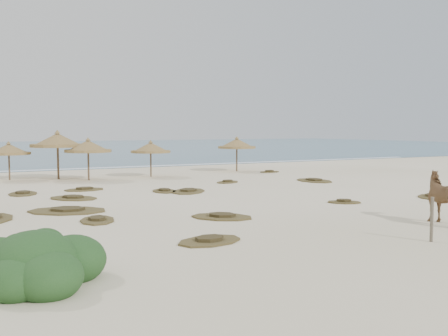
{
  "coord_description": "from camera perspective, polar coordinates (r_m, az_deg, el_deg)",
  "views": [
    {
      "loc": [
        -9.82,
        -15.67,
        3.26
      ],
      "look_at": [
        1.03,
        5.0,
        1.44
      ],
      "focal_mm": 40.0,
      "sensor_mm": 36.0,
      "label": 1
    }
  ],
  "objects": [
    {
      "name": "foam_line",
      "position": [
        42.93,
        -14.39,
        -0.02
      ],
      "size": [
        70.0,
        0.6,
        0.01
      ],
      "primitive_type": "cube",
      "color": "white",
      "rests_on": "ground"
    },
    {
      "name": "ground",
      "position": [
        18.77,
        4.34,
        -5.55
      ],
      "size": [
        160.0,
        160.0,
        0.0
      ],
      "primitive_type": "plane",
      "color": "beige",
      "rests_on": "ground"
    },
    {
      "name": "scrub_12",
      "position": [
        22.75,
        13.56,
        -3.77
      ],
      "size": [
        1.74,
        1.62,
        0.16
      ],
      "rotation": [
        0.0,
        0.0,
        2.53
      ],
      "color": "brown",
      "rests_on": "ground"
    },
    {
      "name": "palapa_2",
      "position": [
        32.92,
        -15.27,
        2.34
      ],
      "size": [
        3.11,
        3.11,
        2.74
      ],
      "rotation": [
        0.0,
        0.0,
        0.06
      ],
      "color": "brown",
      "rests_on": "ground"
    },
    {
      "name": "palapa_1",
      "position": [
        34.67,
        -23.39,
        1.92
      ],
      "size": [
        3.23,
        3.23,
        2.5
      ],
      "rotation": [
        0.0,
        0.0,
        -0.24
      ],
      "color": "brown",
      "rests_on": "ground"
    },
    {
      "name": "scrub_3",
      "position": [
        26.01,
        -4.1,
        -2.63
      ],
      "size": [
        2.85,
        3.01,
        0.16
      ],
      "rotation": [
        0.0,
        0.0,
        0.92
      ],
      "color": "brown",
      "rests_on": "ground"
    },
    {
      "name": "scrub_7",
      "position": [
        30.44,
        0.41,
        -1.58
      ],
      "size": [
        2.0,
        1.76,
        0.16
      ],
      "rotation": [
        0.0,
        0.0,
        0.5
      ],
      "color": "brown",
      "rests_on": "ground"
    },
    {
      "name": "scrub_15",
      "position": [
        24.42,
        -16.86,
        -3.28
      ],
      "size": [
        2.78,
        2.84,
        0.16
      ],
      "rotation": [
        0.0,
        0.0,
        2.31
      ],
      "color": "brown",
      "rests_on": "ground"
    },
    {
      "name": "scrub_4",
      "position": [
        25.85,
        22.74,
        -3.02
      ],
      "size": [
        2.44,
        2.36,
        0.16
      ],
      "rotation": [
        0.0,
        0.0,
        0.7
      ],
      "color": "brown",
      "rests_on": "ground"
    },
    {
      "name": "palapa_3",
      "position": [
        34.09,
        -18.49,
        2.95
      ],
      "size": [
        4.11,
        4.11,
        3.21
      ],
      "rotation": [
        0.0,
        0.0,
        0.22
      ],
      "color": "brown",
      "rests_on": "ground"
    },
    {
      "name": "scrub_5",
      "position": [
        31.79,
        10.26,
        -1.4
      ],
      "size": [
        1.91,
        2.86,
        0.16
      ],
      "rotation": [
        0.0,
        0.0,
        1.54
      ],
      "color": "brown",
      "rests_on": "ground"
    },
    {
      "name": "scrub_6",
      "position": [
        26.92,
        -21.99,
        -2.71
      ],
      "size": [
        1.71,
        2.3,
        0.16
      ],
      "rotation": [
        0.0,
        0.0,
        1.4
      ],
      "color": "brown",
      "rests_on": "ground"
    },
    {
      "name": "scrub_1",
      "position": [
        20.76,
        -17.48,
        -4.64
      ],
      "size": [
        3.69,
        3.22,
        0.16
      ],
      "rotation": [
        0.0,
        0.0,
        2.67
      ],
      "color": "brown",
      "rests_on": "ground"
    },
    {
      "name": "bush",
      "position": [
        11.23,
        -20.79,
        -10.35
      ],
      "size": [
        3.05,
        2.68,
        1.36
      ],
      "rotation": [
        0.0,
        0.0,
        0.16
      ],
      "color": "#2B5022",
      "rests_on": "ground"
    },
    {
      "name": "scrub_2",
      "position": [
        18.34,
        -14.27,
        -5.75
      ],
      "size": [
        1.62,
        2.09,
        0.16
      ],
      "rotation": [
        0.0,
        0.0,
        1.32
      ],
      "color": "brown",
      "rests_on": "ground"
    },
    {
      "name": "scrub_13",
      "position": [
        26.23,
        -6.84,
        -2.59
      ],
      "size": [
        1.35,
        1.95,
        0.16
      ],
      "rotation": [
        0.0,
        0.0,
        1.49
      ],
      "color": "brown",
      "rests_on": "ground"
    },
    {
      "name": "ocean",
      "position": [
        91.25,
        -21.51,
        2.12
      ],
      "size": [
        200.0,
        100.0,
        0.01
      ],
      "primitive_type": "cube",
      "color": "#265872",
      "rests_on": "ground"
    },
    {
      "name": "scrub_9",
      "position": [
        18.45,
        -0.25,
        -5.55
      ],
      "size": [
        2.73,
        2.66,
        0.16
      ],
      "rotation": [
        0.0,
        0.0,
        2.41
      ],
      "color": "brown",
      "rests_on": "ground"
    },
    {
      "name": "palapa_4",
      "position": [
        34.46,
        -8.38,
        2.26
      ],
      "size": [
        3.07,
        3.07,
        2.52
      ],
      "rotation": [
        0.0,
        0.0,
        -0.15
      ],
      "color": "brown",
      "rests_on": "ground"
    },
    {
      "name": "fence_post_near",
      "position": [
        15.7,
        22.66,
        -5.45
      ],
      "size": [
        0.11,
        0.11,
        1.3
      ],
      "primitive_type": "cylinder",
      "rotation": [
        0.0,
        0.0,
        -0.18
      ],
      "color": "#6B6350",
      "rests_on": "ground"
    },
    {
      "name": "scrub_11",
      "position": [
        14.58,
        -1.66,
        -8.26
      ],
      "size": [
        2.21,
        1.63,
        0.16
      ],
      "rotation": [
        0.0,
        0.0,
        0.16
      ],
      "color": "brown",
      "rests_on": "ground"
    },
    {
      "name": "scrub_10",
      "position": [
        37.87,
        5.22,
        -0.41
      ],
      "size": [
        1.78,
        1.27,
        0.16
      ],
      "rotation": [
        0.0,
        0.0,
        0.11
      ],
      "color": "brown",
      "rests_on": "ground"
    },
    {
      "name": "palapa_5",
      "position": [
        38.51,
        1.47,
        2.75
      ],
      "size": [
        3.32,
        3.32,
        2.72
      ],
      "rotation": [
        0.0,
        0.0,
        0.16
      ],
      "color": "brown",
      "rests_on": "ground"
    },
    {
      "name": "scrub_14",
      "position": [
        27.68,
        -15.67,
        -2.36
      ],
      "size": [
        2.13,
        1.41,
        0.16
      ],
      "rotation": [
        0.0,
        0.0,
        0.02
      ],
      "color": "brown",
      "rests_on": "ground"
    }
  ]
}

